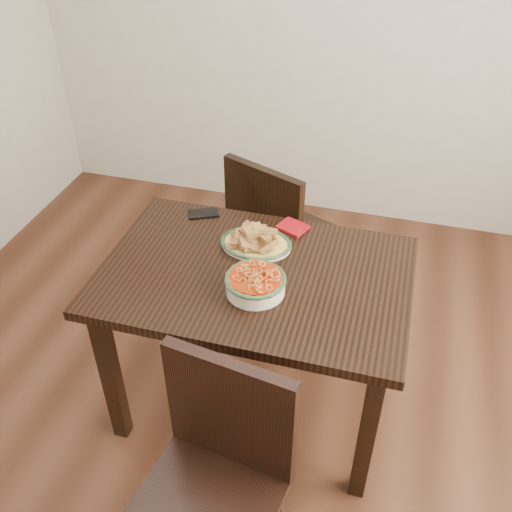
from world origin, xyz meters
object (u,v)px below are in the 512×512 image
(chair_near, at_px, (216,473))
(noodle_bowl, at_px, (255,282))
(dining_table, at_px, (255,293))
(fish_plate, at_px, (256,237))
(chair_far, at_px, (276,231))
(smartphone, at_px, (203,214))

(chair_near, height_order, noodle_bowl, chair_near)
(chair_near, relative_size, noodle_bowl, 4.02)
(dining_table, distance_m, fish_plate, 0.22)
(dining_table, height_order, chair_far, chair_far)
(fish_plate, relative_size, noodle_bowl, 1.25)
(dining_table, height_order, chair_near, chair_near)
(dining_table, xyz_separation_m, chair_far, (-0.07, 0.62, -0.15))
(fish_plate, distance_m, noodle_bowl, 0.27)
(fish_plate, bearing_deg, noodle_bowl, -74.90)
(smartphone, bearing_deg, chair_far, 25.89)
(chair_near, xyz_separation_m, smartphone, (-0.38, 0.98, 0.26))
(chair_near, bearing_deg, chair_far, 104.54)
(chair_near, height_order, fish_plate, chair_near)
(dining_table, bearing_deg, fish_plate, 103.61)
(dining_table, bearing_deg, chair_near, -84.34)
(chair_near, relative_size, fish_plate, 3.22)
(chair_near, height_order, smartphone, chair_near)
(chair_far, relative_size, chair_near, 1.00)
(chair_far, bearing_deg, smartphone, 74.18)
(dining_table, distance_m, noodle_bowl, 0.18)
(chair_near, bearing_deg, fish_plate, 105.86)
(dining_table, distance_m, chair_near, 0.69)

